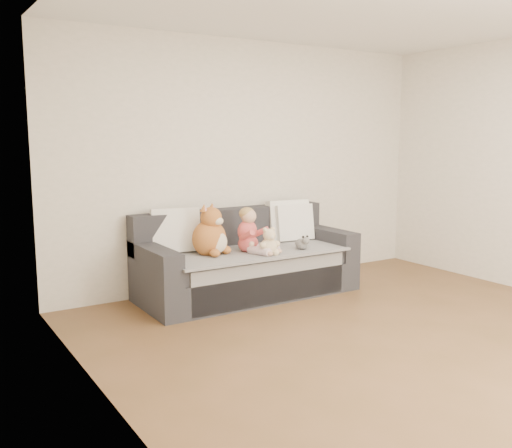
{
  "coord_description": "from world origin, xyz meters",
  "views": [
    {
      "loc": [
        -3.23,
        -2.78,
        1.6
      ],
      "look_at": [
        -0.32,
        1.87,
        0.75
      ],
      "focal_mm": 40.0,
      "sensor_mm": 36.0,
      "label": 1
    }
  ],
  "objects_px": {
    "sofa": "(246,264)",
    "teddy_bear": "(269,244)",
    "plush_cat": "(211,235)",
    "toddler": "(251,233)",
    "sippy_cup": "(269,247)"
  },
  "relations": [
    {
      "from": "sofa",
      "to": "plush_cat",
      "type": "bearing_deg",
      "value": -172.56
    },
    {
      "from": "teddy_bear",
      "to": "sofa",
      "type": "bearing_deg",
      "value": 95.27
    },
    {
      "from": "teddy_bear",
      "to": "sippy_cup",
      "type": "xyz_separation_m",
      "value": [
        0.05,
        0.08,
        -0.05
      ]
    },
    {
      "from": "sofa",
      "to": "teddy_bear",
      "type": "distance_m",
      "value": 0.47
    },
    {
      "from": "teddy_bear",
      "to": "toddler",
      "type": "bearing_deg",
      "value": 109.39
    },
    {
      "from": "plush_cat",
      "to": "teddy_bear",
      "type": "xyz_separation_m",
      "value": [
        0.46,
        -0.33,
        -0.08
      ]
    },
    {
      "from": "toddler",
      "to": "teddy_bear",
      "type": "height_order",
      "value": "toddler"
    },
    {
      "from": "plush_cat",
      "to": "sippy_cup",
      "type": "bearing_deg",
      "value": -51.2
    },
    {
      "from": "sofa",
      "to": "plush_cat",
      "type": "xyz_separation_m",
      "value": [
        -0.43,
        -0.06,
        0.35
      ]
    },
    {
      "from": "teddy_bear",
      "to": "sippy_cup",
      "type": "height_order",
      "value": "teddy_bear"
    },
    {
      "from": "toddler",
      "to": "sippy_cup",
      "type": "relative_size",
      "value": 4.17
    },
    {
      "from": "toddler",
      "to": "sippy_cup",
      "type": "xyz_separation_m",
      "value": [
        0.12,
        -0.14,
        -0.13
      ]
    },
    {
      "from": "toddler",
      "to": "teddy_bear",
      "type": "bearing_deg",
      "value": -93.31
    },
    {
      "from": "sofa",
      "to": "toddler",
      "type": "height_order",
      "value": "toddler"
    },
    {
      "from": "sofa",
      "to": "sippy_cup",
      "type": "distance_m",
      "value": 0.39
    }
  ]
}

